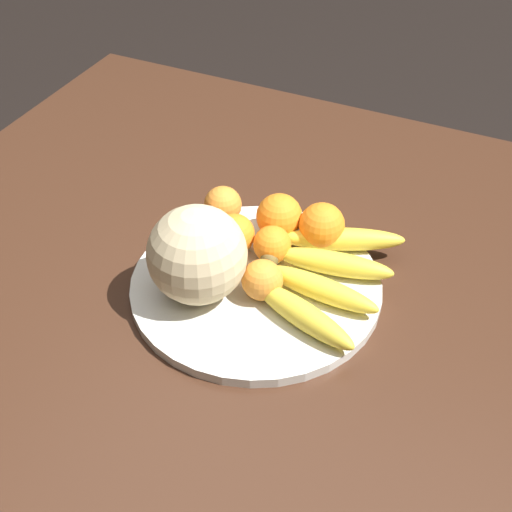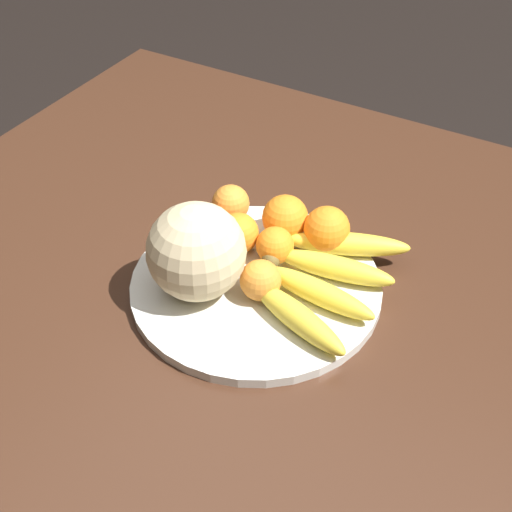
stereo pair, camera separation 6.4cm
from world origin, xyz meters
name	(u,v)px [view 1 (the left image)]	position (x,y,z in m)	size (l,w,h in m)	color
kitchen_table	(271,328)	(0.00, 0.00, 0.65)	(1.33, 1.13, 0.73)	#3D2316
fruit_bowl	(256,285)	(0.02, 0.01, 0.74)	(0.37, 0.37, 0.02)	silver
melon	(197,255)	(0.09, 0.07, 0.82)	(0.14, 0.14, 0.14)	beige
banana_bunch	(325,275)	(-0.07, -0.02, 0.77)	(0.20, 0.28, 0.04)	brown
orange_front_left	(264,280)	(0.00, 0.04, 0.78)	(0.06, 0.06, 0.06)	orange
orange_front_right	(234,234)	(0.08, -0.04, 0.78)	(0.06, 0.06, 0.06)	orange
orange_mid_center	(279,216)	(0.03, -0.10, 0.78)	(0.07, 0.07, 0.07)	orange
orange_back_left	(223,205)	(0.13, -0.10, 0.78)	(0.06, 0.06, 0.06)	orange
orange_back_right	(272,244)	(0.02, -0.04, 0.78)	(0.06, 0.06, 0.06)	orange
orange_top_small	(201,227)	(0.14, -0.03, 0.78)	(0.06, 0.06, 0.06)	orange
orange_side_extra	(322,225)	(-0.03, -0.11, 0.78)	(0.07, 0.07, 0.07)	orange
produce_tag	(262,248)	(0.04, -0.06, 0.75)	(0.08, 0.05, 0.00)	white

